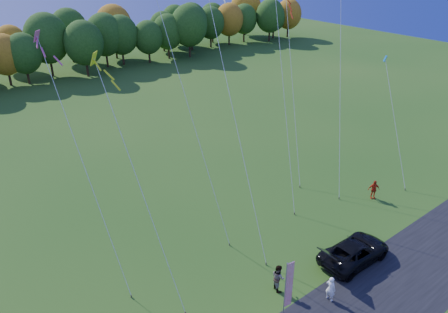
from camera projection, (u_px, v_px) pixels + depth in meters
ground at (285, 292)px, 26.90m from camera, size 160.00×160.00×0.00m
tree_line at (20, 85)px, 65.36m from camera, size 116.00×12.00×10.00m
black_suv at (355, 251)px, 29.22m from camera, size 5.46×2.64×1.50m
person_tailgate_a at (331, 289)px, 25.96m from camera, size 0.48×0.66×1.70m
person_tailgate_b at (278, 277)px, 26.74m from camera, size 0.92×1.05×1.82m
person_east at (374, 189)px, 36.31m from camera, size 1.03×0.89×1.66m
feather_flag at (288, 284)px, 23.95m from camera, size 0.54×0.14×4.09m
kite_delta_blue at (162, 17)px, 26.49m from camera, size 4.87×10.30×31.23m
kite_parafoil_orange at (276, 3)px, 33.20m from camera, size 6.95×12.15×30.66m
kite_delta_red at (227, 78)px, 27.36m from camera, size 2.85×9.27×21.50m
kite_parafoil_rainbow at (340, 66)px, 36.03m from camera, size 7.22×7.56×20.48m
kite_diamond_yellow at (141, 191)px, 23.80m from camera, size 1.76×6.34×14.69m
kite_diamond_white at (293, 90)px, 38.55m from camera, size 4.85×7.71×15.65m
kite_diamond_pink at (85, 169)px, 25.32m from camera, size 1.30×7.34×15.28m
kite_diamond_blue_low at (395, 123)px, 37.96m from camera, size 2.63×5.70×10.67m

